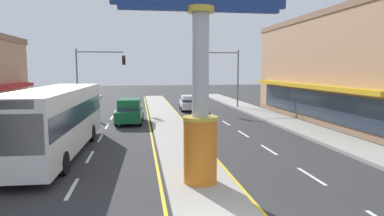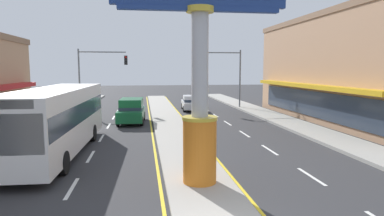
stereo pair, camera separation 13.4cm
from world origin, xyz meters
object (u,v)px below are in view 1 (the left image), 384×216
traffic_light_right_side (222,69)px  bus_near_right_lane (56,117)px  district_sign (200,76)px  suv_far_right_lane (130,111)px  traffic_light_left_side (95,69)px  sedan_near_left_lane (189,103)px  storefront_right (354,68)px

traffic_light_right_side → bus_near_right_lane: (-12.67, -17.30, -2.38)m
district_sign → suv_far_right_lane: bearing=101.0°
traffic_light_left_side → traffic_light_right_side: 12.96m
sedan_near_left_lane → storefront_right: bearing=-35.9°
district_sign → bus_near_right_lane: 8.59m
traffic_light_right_side → bus_near_right_lane: traffic_light_right_side is taller
storefront_right → bus_near_right_lane: bearing=-160.1°
district_sign → traffic_light_left_side: bearing=105.6°
bus_near_right_lane → traffic_light_right_side: bearing=53.8°
bus_near_right_lane → suv_far_right_lane: 9.89m
bus_near_right_lane → suv_far_right_lane: bus_near_right_lane is taller
traffic_light_left_side → bus_near_right_lane: (0.28, -17.66, -2.38)m
storefront_right → sedan_near_left_lane: size_ratio=5.01×
storefront_right → suv_far_right_lane: 18.28m
sedan_near_left_lane → district_sign: bearing=-97.5°
traffic_light_left_side → sedan_near_left_lane: bearing=-7.2°
district_sign → traffic_light_left_side: 24.11m
storefront_right → traffic_light_right_side: (-8.55, 9.61, -0.03)m
traffic_light_left_side → sedan_near_left_lane: size_ratio=1.41×
storefront_right → traffic_light_right_side: 12.86m
bus_near_right_lane → sedan_near_left_lane: 18.85m
bus_near_right_lane → suv_far_right_lane: bearing=70.4°
storefront_right → traffic_light_right_side: size_ratio=3.54×
suv_far_right_lane → district_sign: bearing=-79.0°
district_sign → sedan_near_left_lane: bearing=82.5°
suv_far_right_lane → traffic_light_left_side: bearing=113.2°
bus_near_right_lane → district_sign: bearing=-41.9°
traffic_light_right_side → traffic_light_left_side: bearing=178.4°
bus_near_right_lane → suv_far_right_lane: size_ratio=2.40×
traffic_light_right_side → sedan_near_left_lane: bearing=-167.2°
district_sign → bus_near_right_lane: (-6.19, 5.56, -2.11)m
traffic_light_left_side → bus_near_right_lane: bearing=-89.1°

